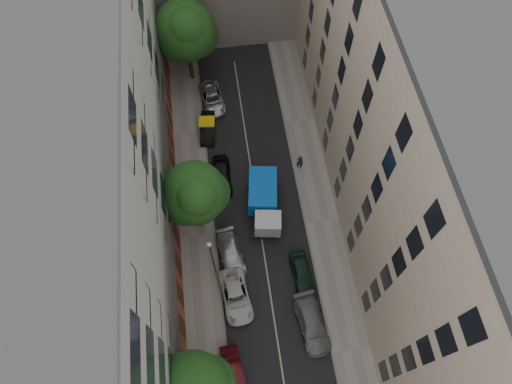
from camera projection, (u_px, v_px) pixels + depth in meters
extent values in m
plane|color=#4C4C49|center=(260.00, 229.00, 39.90)|extent=(120.00, 120.00, 0.00)
cube|color=black|center=(260.00, 229.00, 39.89)|extent=(8.00, 44.00, 0.02)
cube|color=gray|center=(197.00, 237.00, 39.48)|extent=(3.00, 44.00, 0.15)
cube|color=gray|center=(322.00, 221.00, 40.19)|extent=(3.00, 44.00, 0.15)
cube|color=#524F4C|center=(98.00, 190.00, 30.37)|extent=(8.00, 44.00, 20.00)
cube|color=#C5B399|center=(417.00, 152.00, 31.79)|extent=(8.00, 44.00, 20.00)
cube|color=black|center=(264.00, 207.00, 40.24)|extent=(3.19, 6.18, 0.33)
cube|color=#B1B3B6|center=(268.00, 224.00, 38.41)|extent=(2.43, 2.07, 1.86)
cube|color=#0C6FF6|center=(263.00, 191.00, 39.69)|extent=(2.99, 4.26, 1.97)
cylinder|color=black|center=(256.00, 231.00, 39.33)|extent=(0.31, 0.92, 0.92)
cylinder|color=black|center=(279.00, 228.00, 39.46)|extent=(0.31, 0.92, 0.92)
cylinder|color=black|center=(250.00, 192.00, 41.11)|extent=(0.31, 0.92, 0.92)
cylinder|color=black|center=(273.00, 189.00, 41.25)|extent=(0.31, 0.92, 0.92)
imported|color=#4E0F17|center=(234.00, 372.00, 33.79)|extent=(1.88, 4.07, 1.29)
imported|color=silver|center=(236.00, 296.00, 36.45)|extent=(2.65, 4.90, 1.31)
imported|color=silver|center=(231.00, 254.00, 38.12)|extent=(2.43, 4.70, 1.30)
imported|color=black|center=(222.00, 176.00, 41.60)|extent=(1.81, 4.32, 1.46)
imported|color=black|center=(208.00, 128.00, 44.23)|extent=(1.77, 4.00, 1.28)
imported|color=#AFAFB4|center=(212.00, 98.00, 45.96)|extent=(2.65, 4.84, 1.28)
imported|color=slate|center=(312.00, 324.00, 35.35)|extent=(2.57, 5.12, 1.43)
imported|color=#152F23|center=(302.00, 273.00, 37.37)|extent=(1.78, 3.90, 1.30)
cylinder|color=#382619|center=(200.00, 217.00, 38.73)|extent=(0.36, 0.36, 2.81)
cylinder|color=#382619|center=(197.00, 204.00, 36.60)|extent=(0.24, 0.24, 2.01)
sphere|color=#1E4717|center=(194.00, 193.00, 34.86)|extent=(5.09, 5.09, 5.09)
sphere|color=#1E4717|center=(207.00, 193.00, 35.96)|extent=(3.82, 3.82, 3.82)
sphere|color=#1E4717|center=(186.00, 203.00, 35.08)|extent=(3.56, 3.56, 3.56)
sphere|color=#1E4717|center=(196.00, 196.00, 33.58)|extent=(3.31, 3.31, 3.31)
cylinder|color=#382619|center=(191.00, 67.00, 46.56)|extent=(0.36, 0.36, 3.03)
cylinder|color=#382619|center=(188.00, 48.00, 44.28)|extent=(0.24, 0.24, 2.16)
sphere|color=#1E4717|center=(185.00, 31.00, 42.41)|extent=(5.84, 5.84, 5.84)
sphere|color=#1E4717|center=(195.00, 36.00, 43.57)|extent=(4.38, 4.38, 4.38)
sphere|color=#1E4717|center=(178.00, 41.00, 42.66)|extent=(4.09, 4.09, 4.09)
sphere|color=#1E4717|center=(186.00, 27.00, 41.06)|extent=(3.79, 3.79, 3.79)
cylinder|color=#175224|center=(213.00, 260.00, 35.07)|extent=(0.14, 0.14, 6.34)
sphere|color=silver|center=(209.00, 245.00, 32.18)|extent=(0.36, 0.36, 0.36)
imported|color=black|center=(300.00, 162.00, 41.95)|extent=(0.74, 0.61, 1.74)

